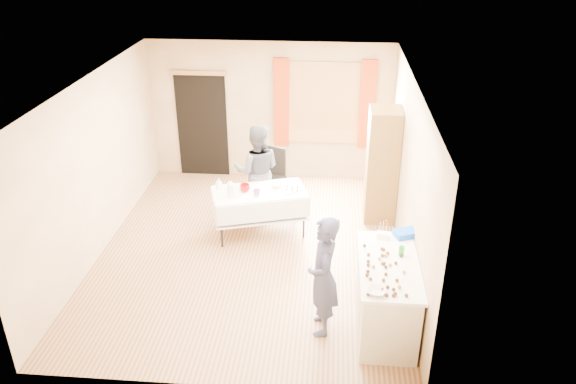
# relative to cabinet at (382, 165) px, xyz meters

# --- Properties ---
(floor) EXTENTS (4.50, 5.50, 0.02)m
(floor) POSITION_rel_cabinet_xyz_m (-1.99, -1.23, -0.96)
(floor) COLOR #9E7047
(floor) RESTS_ON ground
(ceiling) EXTENTS (4.50, 5.50, 0.02)m
(ceiling) POSITION_rel_cabinet_xyz_m (-1.99, -1.23, 1.66)
(ceiling) COLOR white
(ceiling) RESTS_ON floor
(wall_back) EXTENTS (4.50, 0.02, 2.60)m
(wall_back) POSITION_rel_cabinet_xyz_m (-1.99, 1.53, 0.35)
(wall_back) COLOR tan
(wall_back) RESTS_ON floor
(wall_front) EXTENTS (4.50, 0.02, 2.60)m
(wall_front) POSITION_rel_cabinet_xyz_m (-1.99, -3.99, 0.35)
(wall_front) COLOR tan
(wall_front) RESTS_ON floor
(wall_left) EXTENTS (0.02, 5.50, 2.60)m
(wall_left) POSITION_rel_cabinet_xyz_m (-4.25, -1.23, 0.35)
(wall_left) COLOR tan
(wall_left) RESTS_ON floor
(wall_right) EXTENTS (0.02, 5.50, 2.60)m
(wall_right) POSITION_rel_cabinet_xyz_m (0.27, -1.23, 0.35)
(wall_right) COLOR tan
(wall_right) RESTS_ON floor
(window_frame) EXTENTS (1.32, 0.06, 1.52)m
(window_frame) POSITION_rel_cabinet_xyz_m (-0.99, 1.49, 0.55)
(window_frame) COLOR olive
(window_frame) RESTS_ON wall_back
(window_pane) EXTENTS (1.20, 0.02, 1.40)m
(window_pane) POSITION_rel_cabinet_xyz_m (-0.99, 1.47, 0.55)
(window_pane) COLOR white
(window_pane) RESTS_ON wall_back
(curtain_left) EXTENTS (0.28, 0.06, 1.65)m
(curtain_left) POSITION_rel_cabinet_xyz_m (-1.77, 1.44, 0.55)
(curtain_left) COLOR #9D310F
(curtain_left) RESTS_ON wall_back
(curtain_right) EXTENTS (0.28, 0.06, 1.65)m
(curtain_right) POSITION_rel_cabinet_xyz_m (-0.21, 1.44, 0.55)
(curtain_right) COLOR #9D310F
(curtain_right) RESTS_ON wall_back
(doorway) EXTENTS (0.95, 0.04, 2.00)m
(doorway) POSITION_rel_cabinet_xyz_m (-3.29, 1.50, 0.05)
(doorway) COLOR black
(doorway) RESTS_ON floor
(door_lintel) EXTENTS (1.05, 0.06, 0.08)m
(door_lintel) POSITION_rel_cabinet_xyz_m (-3.29, 1.47, 1.07)
(door_lintel) COLOR olive
(door_lintel) RESTS_ON wall_back
(cabinet) EXTENTS (0.50, 0.60, 1.89)m
(cabinet) POSITION_rel_cabinet_xyz_m (0.00, 0.00, 0.00)
(cabinet) COLOR brown
(cabinet) RESTS_ON floor
(counter) EXTENTS (0.71, 1.49, 0.91)m
(counter) POSITION_rel_cabinet_xyz_m (-0.10, -2.81, -0.49)
(counter) COLOR beige
(counter) RESTS_ON floor
(party_table) EXTENTS (1.60, 1.14, 0.75)m
(party_table) POSITION_rel_cabinet_xyz_m (-1.92, -0.70, -0.50)
(party_table) COLOR black
(party_table) RESTS_ON floor
(chair) EXTENTS (0.53, 0.53, 0.98)m
(chair) POSITION_rel_cabinet_xyz_m (-1.86, 0.45, -0.66)
(chair) COLOR black
(chair) RESTS_ON floor
(girl) EXTENTS (0.62, 0.46, 1.55)m
(girl) POSITION_rel_cabinet_xyz_m (-0.87, -2.94, -0.17)
(girl) COLOR #252745
(girl) RESTS_ON floor
(woman) EXTENTS (0.86, 0.71, 1.59)m
(woman) POSITION_rel_cabinet_xyz_m (-2.04, -0.05, -0.15)
(woman) COLOR black
(woman) RESTS_ON floor
(soda_can) EXTENTS (0.07, 0.07, 0.12)m
(soda_can) POSITION_rel_cabinet_xyz_m (0.05, -2.62, 0.02)
(soda_can) COLOR #147F23
(soda_can) RESTS_ON counter
(mixing_bowl) EXTENTS (0.29, 0.29, 0.05)m
(mixing_bowl) POSITION_rel_cabinet_xyz_m (-0.29, -3.40, -0.01)
(mixing_bowl) COLOR white
(mixing_bowl) RESTS_ON counter
(foam_block) EXTENTS (0.16, 0.12, 0.08)m
(foam_block) POSITION_rel_cabinet_xyz_m (-0.14, -2.23, 0.00)
(foam_block) COLOR white
(foam_block) RESTS_ON counter
(blue_basket) EXTENTS (0.35, 0.29, 0.08)m
(blue_basket) POSITION_rel_cabinet_xyz_m (0.16, -2.15, 0.00)
(blue_basket) COLOR blue
(blue_basket) RESTS_ON counter
(pitcher) EXTENTS (0.11, 0.11, 0.22)m
(pitcher) POSITION_rel_cabinet_xyz_m (-2.32, -0.94, -0.09)
(pitcher) COLOR silver
(pitcher) RESTS_ON party_table
(cup_red) EXTENTS (0.22, 0.22, 0.12)m
(cup_red) POSITION_rel_cabinet_xyz_m (-2.14, -0.73, -0.14)
(cup_red) COLOR #B00403
(cup_red) RESTS_ON party_table
(cup_rainbow) EXTENTS (0.14, 0.14, 0.10)m
(cup_rainbow) POSITION_rel_cabinet_xyz_m (-1.94, -0.87, -0.15)
(cup_rainbow) COLOR red
(cup_rainbow) RESTS_ON party_table
(small_bowl) EXTENTS (0.33, 0.33, 0.06)m
(small_bowl) POSITION_rel_cabinet_xyz_m (-1.66, -0.52, -0.17)
(small_bowl) COLOR white
(small_bowl) RESTS_ON party_table
(pastry_tray) EXTENTS (0.34, 0.33, 0.02)m
(pastry_tray) POSITION_rel_cabinet_xyz_m (-1.41, -0.63, -0.19)
(pastry_tray) COLOR white
(pastry_tray) RESTS_ON party_table
(bottle) EXTENTS (0.15, 0.15, 0.17)m
(bottle) POSITION_rel_cabinet_xyz_m (-2.55, -0.67, -0.11)
(bottle) COLOR white
(bottle) RESTS_ON party_table
(cake_balls) EXTENTS (0.47, 1.04, 0.04)m
(cake_balls) POSITION_rel_cabinet_xyz_m (-0.18, -2.99, -0.02)
(cake_balls) COLOR #3F2314
(cake_balls) RESTS_ON counter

